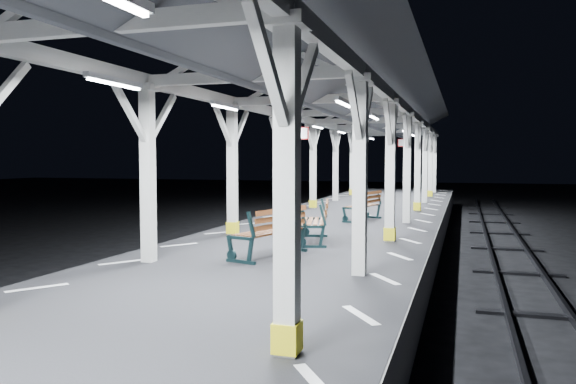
% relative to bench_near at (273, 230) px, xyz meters
% --- Properties ---
extents(ground, '(120.00, 120.00, 0.00)m').
position_rel_bench_near_xyz_m(ground, '(-0.07, 0.81, -1.53)').
color(ground, black).
rests_on(ground, ground).
extents(platform, '(6.00, 50.00, 1.00)m').
position_rel_bench_near_xyz_m(platform, '(-0.07, 0.81, -1.03)').
color(platform, black).
rests_on(platform, ground).
extents(hazard_stripes_left, '(1.00, 48.00, 0.01)m').
position_rel_bench_near_xyz_m(hazard_stripes_left, '(-2.52, 0.81, -0.53)').
color(hazard_stripes_left, silver).
rests_on(hazard_stripes_left, platform).
extents(hazard_stripes_right, '(1.00, 48.00, 0.01)m').
position_rel_bench_near_xyz_m(hazard_stripes_right, '(2.38, 0.81, -0.53)').
color(hazard_stripes_right, silver).
rests_on(hazard_stripes_right, platform).
extents(track_left, '(2.20, 60.00, 0.16)m').
position_rel_bench_near_xyz_m(track_left, '(-5.07, 0.81, -1.45)').
color(track_left, '#2D2D33').
rests_on(track_left, ground).
extents(track_right, '(2.20, 60.00, 0.16)m').
position_rel_bench_near_xyz_m(track_right, '(4.93, 0.81, -1.45)').
color(track_right, '#2D2D33').
rests_on(track_right, ground).
extents(canopy, '(5.40, 49.00, 4.65)m').
position_rel_bench_near_xyz_m(canopy, '(-0.07, 0.79, 3.03)').
color(canopy, silver).
rests_on(canopy, platform).
extents(bench_near, '(1.16, 1.95, 0.99)m').
position_rel_bench_near_xyz_m(bench_near, '(0.00, 0.00, 0.00)').
color(bench_near, '#12282B').
rests_on(bench_near, platform).
extents(bench_mid, '(1.04, 1.89, 0.97)m').
position_rel_bench_near_xyz_m(bench_mid, '(0.35, 2.18, -0.01)').
color(bench_mid, '#12282B').
rests_on(bench_mid, platform).
extents(bench_far, '(1.00, 1.81, 0.93)m').
position_rel_bench_near_xyz_m(bench_far, '(0.64, 7.04, -0.03)').
color(bench_far, '#12282B').
rests_on(bench_far, platform).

